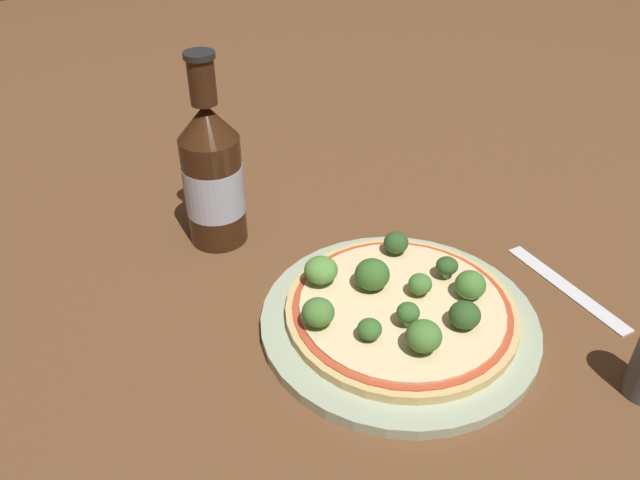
% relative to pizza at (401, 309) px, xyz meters
% --- Properties ---
extents(ground_plane, '(3.00, 3.00, 0.00)m').
position_rel_pizza_xyz_m(ground_plane, '(0.01, 0.01, -0.02)').
color(ground_plane, brown).
extents(plate, '(0.28, 0.28, 0.01)m').
position_rel_pizza_xyz_m(plate, '(-0.00, -0.00, -0.01)').
color(plate, '#A3B293').
rests_on(plate, ground_plane).
extents(pizza, '(0.23, 0.23, 0.01)m').
position_rel_pizza_xyz_m(pizza, '(0.00, 0.00, 0.00)').
color(pizza, tan).
rests_on(pizza, plate).
extents(broccoli_floret_0, '(0.03, 0.03, 0.03)m').
position_rel_pizza_xyz_m(broccoli_floret_0, '(-0.02, -0.06, 0.02)').
color(broccoli_floret_0, '#89A866').
rests_on(broccoli_floret_0, pizza).
extents(broccoli_floret_1, '(0.02, 0.02, 0.02)m').
position_rel_pizza_xyz_m(broccoli_floret_1, '(-0.05, -0.03, 0.02)').
color(broccoli_floret_1, '#89A866').
rests_on(broccoli_floret_1, pizza).
extents(broccoli_floret_2, '(0.03, 0.03, 0.03)m').
position_rel_pizza_xyz_m(broccoli_floret_2, '(-0.06, 0.06, 0.02)').
color(broccoli_floret_2, '#89A866').
rests_on(broccoli_floret_2, pizza).
extents(broccoli_floret_3, '(0.03, 0.03, 0.03)m').
position_rel_pizza_xyz_m(broccoli_floret_3, '(0.04, -0.05, 0.02)').
color(broccoli_floret_3, '#89A866').
rests_on(broccoli_floret_3, pizza).
extents(broccoli_floret_4, '(0.02, 0.02, 0.02)m').
position_rel_pizza_xyz_m(broccoli_floret_4, '(0.06, 0.02, 0.02)').
color(broccoli_floret_4, '#89A866').
rests_on(broccoli_floret_4, pizza).
extents(broccoli_floret_5, '(0.02, 0.02, 0.03)m').
position_rel_pizza_xyz_m(broccoli_floret_5, '(-0.01, -0.03, 0.02)').
color(broccoli_floret_5, '#89A866').
rests_on(broccoli_floret_5, pizza).
extents(broccoli_floret_6, '(0.03, 0.03, 0.03)m').
position_rel_pizza_xyz_m(broccoli_floret_6, '(0.07, -0.02, 0.02)').
color(broccoli_floret_6, '#89A866').
rests_on(broccoli_floret_6, pizza).
extents(broccoli_floret_7, '(0.04, 0.04, 0.03)m').
position_rel_pizza_xyz_m(broccoli_floret_7, '(-0.02, 0.04, 0.02)').
color(broccoli_floret_7, '#89A866').
rests_on(broccoli_floret_7, pizza).
extents(broccoli_floret_8, '(0.02, 0.02, 0.02)m').
position_rel_pizza_xyz_m(broccoli_floret_8, '(0.02, 0.01, 0.02)').
color(broccoli_floret_8, '#89A866').
rests_on(broccoli_floret_8, pizza).
extents(broccoli_floret_9, '(0.03, 0.03, 0.03)m').
position_rel_pizza_xyz_m(broccoli_floret_9, '(-0.09, 0.00, 0.02)').
color(broccoli_floret_9, '#89A866').
rests_on(broccoli_floret_9, pizza).
extents(broccoli_floret_10, '(0.03, 0.03, 0.03)m').
position_rel_pizza_xyz_m(broccoli_floret_10, '(0.04, 0.08, 0.02)').
color(broccoli_floret_10, '#89A866').
rests_on(broccoli_floret_10, pizza).
extents(beer_bottle, '(0.07, 0.07, 0.23)m').
position_rel_pizza_xyz_m(beer_bottle, '(-0.13, 0.22, 0.07)').
color(beer_bottle, '#381E0F').
rests_on(beer_bottle, ground_plane).
extents(fork, '(0.03, 0.17, 0.00)m').
position_rel_pizza_xyz_m(fork, '(0.19, -0.03, -0.02)').
color(fork, silver).
rests_on(fork, ground_plane).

